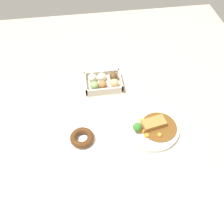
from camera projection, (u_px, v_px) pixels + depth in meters
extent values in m
plane|color=#B2A893|center=(114.00, 103.00, 1.17)|extent=(1.60, 1.60, 0.00)
cylinder|color=white|center=(151.00, 127.00, 1.07)|extent=(0.25, 0.25, 0.02)
cylinder|color=brown|center=(159.00, 127.00, 1.05)|extent=(0.15, 0.15, 0.01)
cube|color=#A87538|center=(154.00, 123.00, 1.05)|extent=(0.11, 0.07, 0.02)
cylinder|color=white|center=(142.00, 122.00, 1.07)|extent=(0.06, 0.06, 0.00)
ellipsoid|color=yellow|center=(142.00, 121.00, 1.06)|extent=(0.03, 0.03, 0.02)
cylinder|color=#8CB766|center=(137.00, 130.00, 1.04)|extent=(0.01, 0.01, 0.02)
sphere|color=#387A2D|center=(137.00, 127.00, 1.02)|extent=(0.04, 0.04, 0.04)
cube|color=orange|center=(143.00, 131.00, 1.04)|extent=(0.02, 0.02, 0.01)
cube|color=orange|center=(138.00, 129.00, 1.04)|extent=(0.02, 0.02, 0.02)
cube|color=orange|center=(159.00, 135.00, 1.02)|extent=(0.02, 0.02, 0.02)
cube|color=orange|center=(147.00, 136.00, 1.02)|extent=(0.02, 0.02, 0.02)
cube|color=beige|center=(103.00, 85.00, 1.23)|extent=(0.18, 0.13, 0.01)
cube|color=beige|center=(86.00, 84.00, 1.21)|extent=(0.01, 0.13, 0.03)
cube|color=beige|center=(121.00, 80.00, 1.22)|extent=(0.01, 0.13, 0.03)
cube|color=beige|center=(105.00, 91.00, 1.18)|extent=(0.18, 0.01, 0.03)
cube|color=beige|center=(102.00, 73.00, 1.25)|extent=(0.18, 0.01, 0.03)
sphere|color=#84A860|center=(95.00, 86.00, 1.19)|extent=(0.04, 0.04, 0.04)
sphere|color=#9E6B3D|center=(103.00, 85.00, 1.19)|extent=(0.04, 0.04, 0.04)
sphere|color=#DBB77A|center=(114.00, 83.00, 1.20)|extent=(0.04, 0.04, 0.04)
sphere|color=silver|center=(92.00, 78.00, 1.22)|extent=(0.04, 0.04, 0.04)
sphere|color=#EFE5C6|center=(102.00, 77.00, 1.23)|extent=(0.04, 0.04, 0.04)
sphere|color=brown|center=(114.00, 76.00, 1.23)|extent=(0.04, 0.04, 0.04)
cube|color=white|center=(82.00, 140.00, 1.04)|extent=(0.13, 0.13, 0.00)
torus|color=#4C2B14|center=(82.00, 138.00, 1.03)|extent=(0.10, 0.10, 0.03)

